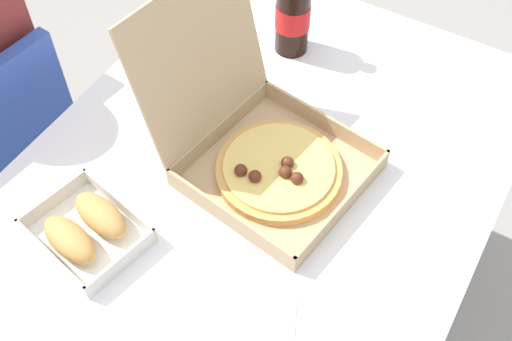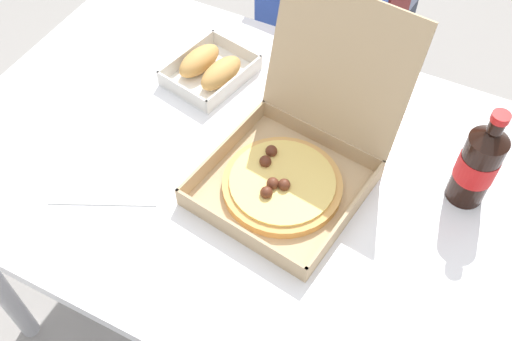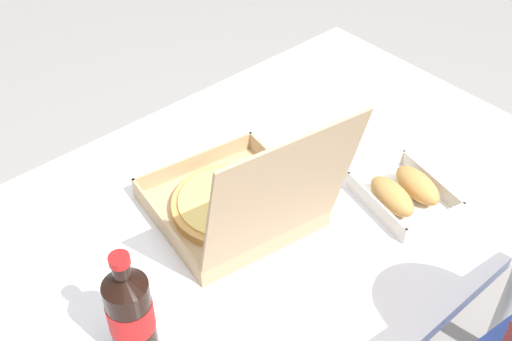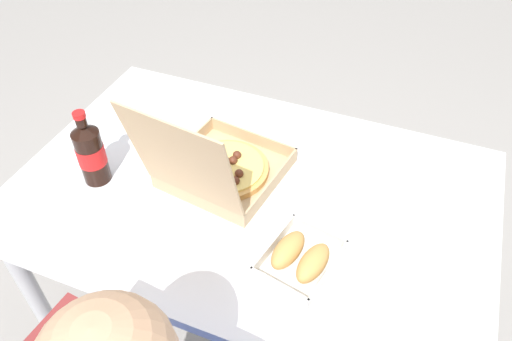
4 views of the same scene
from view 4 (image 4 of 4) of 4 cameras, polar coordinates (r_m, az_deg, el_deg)
The scene contains 6 objects.
ground_plane at distance 1.91m, azimuth -0.44°, elevation -17.64°, with size 10.00×10.00×0.00m, color gray.
dining_table at distance 1.38m, azimuth -0.58°, elevation -4.62°, with size 1.26×0.83×0.73m.
pizza_box_open at distance 1.31m, azimuth -4.29°, elevation 0.29°, with size 0.34×0.40×0.33m.
bread_side_box at distance 1.15m, azimuth 5.14°, elevation -10.03°, with size 0.19×0.22×0.06m.
cola_bottle at distance 1.36m, azimuth -18.61°, elevation 1.99°, with size 0.07×0.07×0.22m.
paper_menu at distance 1.39m, azimuth 11.02°, elevation -0.46°, with size 0.21×0.15×0.00m, color white.
Camera 4 is at (-0.35, 0.85, 1.67)m, focal length 34.54 mm.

